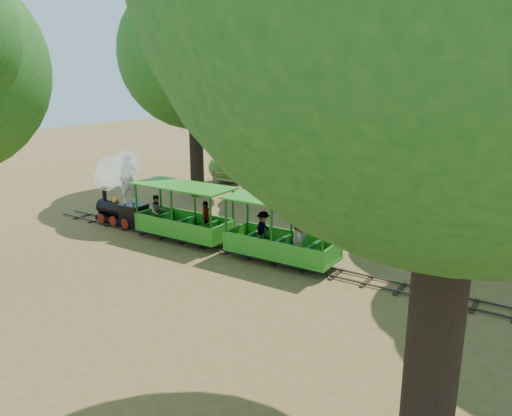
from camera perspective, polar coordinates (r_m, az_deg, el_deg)
The scene contains 11 objects.
ground at distance 16.59m, azimuth 2.80°, elevation -6.22°, with size 90.00×90.00×0.00m, color olive.
track at distance 16.56m, azimuth 2.81°, elevation -6.00°, with size 22.00×1.00×0.10m.
locomotive at distance 20.94m, azimuth -15.52°, elevation 2.85°, with size 2.77×1.30×3.18m.
carriage_front at distance 18.69m, azimuth -8.44°, elevation -1.24°, with size 3.89×1.59×2.02m.
carriage_rear at distance 16.31m, azimuth 2.83°, elevation -3.48°, with size 3.89×1.59×2.02m.
oak_nw at distance 25.45m, azimuth -7.10°, elevation 17.95°, with size 9.06×7.97×10.62m.
oak_nc at distance 25.00m, azimuth 10.55°, elevation 17.67°, with size 7.33×6.45×9.93m.
fence at distance 23.38m, azimuth 12.83°, elevation 1.18°, with size 18.10×0.10×1.00m.
shrub_west at distance 28.68m, azimuth -3.26°, elevation 4.55°, with size 2.42×1.86×1.67m, color #2D6B1E.
shrub_mid_w at distance 26.35m, azimuth 4.33°, elevation 4.01°, with size 2.94×2.26×2.03m, color #2D6B1E.
shrub_mid_e at distance 24.05m, azimuth 17.60°, elevation 1.76°, with size 2.29×1.76×1.59m, color #2D6B1E.
Camera 1 is at (7.80, -13.37, 5.96)m, focal length 35.00 mm.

